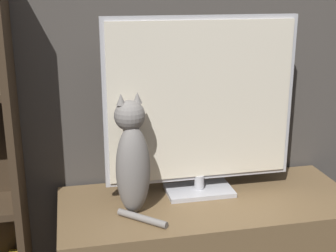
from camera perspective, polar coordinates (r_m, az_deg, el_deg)
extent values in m
cube|color=#47423D|center=(2.18, 2.98, 13.80)|extent=(4.80, 0.05, 2.60)
cube|color=brown|center=(2.20, 4.81, -15.01)|extent=(1.29, 0.55, 0.52)
cube|color=#B7B7BC|center=(2.13, 3.81, -7.83)|extent=(0.30, 0.18, 0.02)
cylinder|color=#B7B7BC|center=(2.12, 3.83, -6.80)|extent=(0.04, 0.04, 0.06)
cube|color=#B7B7BC|center=(2.00, 3.98, 3.08)|extent=(0.83, 0.02, 0.72)
cube|color=silver|center=(1.99, 4.09, 2.98)|extent=(0.80, 0.01, 0.68)
ellipsoid|color=gray|center=(1.89, -4.28, -5.37)|extent=(0.16, 0.15, 0.37)
ellipsoid|color=silver|center=(1.94, -4.75, -5.41)|extent=(0.08, 0.06, 0.21)
sphere|color=gray|center=(1.84, -4.70, 1.28)|extent=(0.15, 0.15, 0.12)
cone|color=gray|center=(1.81, -5.76, 3.25)|extent=(0.04, 0.04, 0.04)
cone|color=gray|center=(1.83, -3.76, 3.47)|extent=(0.04, 0.04, 0.04)
cylinder|color=gray|center=(1.89, -3.16, -11.17)|extent=(0.18, 0.17, 0.03)
cube|color=#3D2D1E|center=(2.05, -18.12, -2.79)|extent=(0.03, 0.28, 1.51)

